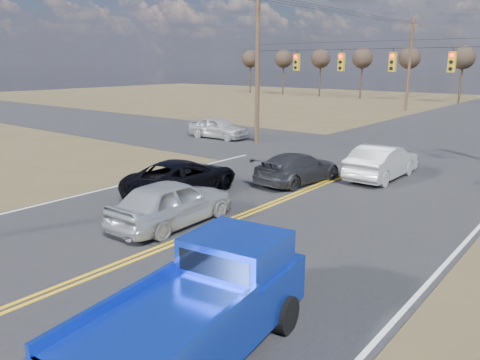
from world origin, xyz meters
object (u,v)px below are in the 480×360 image
Objects in this scene: cross_car_west at (218,128)px; black_suv at (183,177)px; white_car_queue at (382,162)px; dgrey_car_queue at (298,168)px; pickup_truck at (201,310)px; silver_suv at (172,202)px.

black_suv is at bearing -146.45° from cross_car_west.
dgrey_car_queue is at bearing 49.46° from white_car_queue.
white_car_queue is 14.49m from cross_car_west.
cross_car_west is (-16.78, 19.42, -0.20)m from pickup_truck.
white_car_queue is at bearing -109.19° from cross_car_west.
white_car_queue is at bearing -130.37° from black_suv.
white_car_queue is 1.04× the size of dgrey_car_queue.
pickup_truck reaches higher than silver_suv.
black_suv is 1.08× the size of white_car_queue.
white_car_queue reaches higher than dgrey_car_queue.
cross_car_west reaches higher than dgrey_car_queue.
pickup_truck reaches higher than white_car_queue.
pickup_truck is at bearing 101.14° from white_car_queue.
pickup_truck is at bearing 131.43° from black_suv.
silver_suv is at bearing 94.36° from dgrey_car_queue.
cross_car_west reaches higher than black_suv.
pickup_truck is at bearing -141.50° from cross_car_west.
cross_car_west is (-13.87, 4.20, -0.03)m from white_car_queue.
white_car_queue reaches higher than silver_suv.
black_suv is 9.32m from white_car_queue.
black_suv is 5.31m from dgrey_car_queue.
silver_suv is at bearing 124.13° from black_suv.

